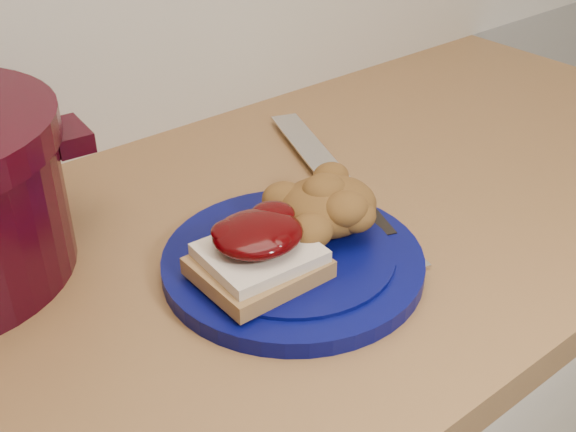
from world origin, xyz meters
TOP-DOWN VIEW (x-y plane):
  - plate at (0.06, 1.44)m, footprint 0.29×0.29m
  - sandwich at (0.01, 1.43)m, footprint 0.11×0.10m
  - stuffing_mound at (0.11, 1.45)m, footprint 0.12×0.10m
  - chef_knife at (0.19, 1.50)m, footprint 0.14×0.33m
  - butter_knife at (0.18, 1.43)m, footprint 0.06×0.17m

SIDE VIEW (x-z plane):
  - butter_knife at x=0.18m, z-range 0.90..0.91m
  - plate at x=0.06m, z-range 0.90..0.92m
  - chef_knife at x=0.19m, z-range 0.90..0.92m
  - sandwich at x=0.01m, z-range 0.92..0.97m
  - stuffing_mound at x=0.11m, z-range 0.92..0.98m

